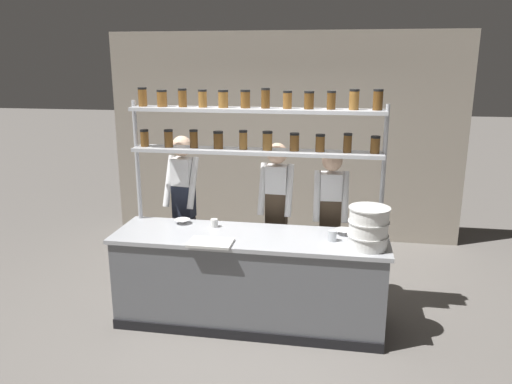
{
  "coord_description": "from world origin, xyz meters",
  "views": [
    {
      "loc": [
        0.83,
        -4.46,
        2.56
      ],
      "look_at": [
        0.03,
        0.2,
        1.3
      ],
      "focal_mm": 35.0,
      "sensor_mm": 36.0,
      "label": 1
    }
  ],
  "objects_px": {
    "cutting_board": "(211,243)",
    "serving_cup_front": "(332,236)",
    "container_stack": "(368,228)",
    "prep_bowl_near_left": "(344,232)",
    "spice_shelf_unit": "(255,134)",
    "prep_bowl_center_front": "(182,221)",
    "chef_right": "(330,217)",
    "chef_left": "(184,201)",
    "chef_center": "(276,210)",
    "serving_cup_by_board": "(214,223)"
  },
  "relations": [
    {
      "from": "cutting_board",
      "to": "serving_cup_front",
      "type": "distance_m",
      "value": 1.13
    },
    {
      "from": "container_stack",
      "to": "prep_bowl_near_left",
      "type": "distance_m",
      "value": 0.42
    },
    {
      "from": "container_stack",
      "to": "prep_bowl_near_left",
      "type": "xyz_separation_m",
      "value": [
        -0.21,
        0.33,
        -0.17
      ]
    },
    {
      "from": "spice_shelf_unit",
      "to": "prep_bowl_center_front",
      "type": "height_order",
      "value": "spice_shelf_unit"
    },
    {
      "from": "container_stack",
      "to": "chef_right",
      "type": "bearing_deg",
      "value": 114.65
    },
    {
      "from": "chef_left",
      "to": "chef_center",
      "type": "bearing_deg",
      "value": 6.09
    },
    {
      "from": "prep_bowl_near_left",
      "to": "serving_cup_by_board",
      "type": "distance_m",
      "value": 1.29
    },
    {
      "from": "spice_shelf_unit",
      "to": "serving_cup_by_board",
      "type": "relative_size",
      "value": 30.75
    },
    {
      "from": "spice_shelf_unit",
      "to": "prep_bowl_center_front",
      "type": "xyz_separation_m",
      "value": [
        -0.75,
        -0.1,
        -0.91
      ]
    },
    {
      "from": "chef_center",
      "to": "prep_bowl_center_front",
      "type": "xyz_separation_m",
      "value": [
        -0.93,
        -0.4,
        -0.05
      ]
    },
    {
      "from": "spice_shelf_unit",
      "to": "chef_left",
      "type": "height_order",
      "value": "spice_shelf_unit"
    },
    {
      "from": "chef_right",
      "to": "spice_shelf_unit",
      "type": "bearing_deg",
      "value": -161.03
    },
    {
      "from": "serving_cup_front",
      "to": "chef_right",
      "type": "bearing_deg",
      "value": 93.36
    },
    {
      "from": "chef_right",
      "to": "prep_bowl_near_left",
      "type": "height_order",
      "value": "chef_right"
    },
    {
      "from": "serving_cup_by_board",
      "to": "prep_bowl_near_left",
      "type": "bearing_deg",
      "value": -0.11
    },
    {
      "from": "prep_bowl_center_front",
      "to": "container_stack",
      "type": "bearing_deg",
      "value": -11.43
    },
    {
      "from": "prep_bowl_near_left",
      "to": "serving_cup_by_board",
      "type": "bearing_deg",
      "value": 179.89
    },
    {
      "from": "spice_shelf_unit",
      "to": "chef_right",
      "type": "bearing_deg",
      "value": 21.28
    },
    {
      "from": "container_stack",
      "to": "serving_cup_by_board",
      "type": "relative_size",
      "value": 4.62
    },
    {
      "from": "chef_center",
      "to": "container_stack",
      "type": "bearing_deg",
      "value": -36.96
    },
    {
      "from": "spice_shelf_unit",
      "to": "prep_bowl_center_front",
      "type": "distance_m",
      "value": 1.18
    },
    {
      "from": "chef_left",
      "to": "serving_cup_front",
      "type": "relative_size",
      "value": 17.26
    },
    {
      "from": "container_stack",
      "to": "serving_cup_by_board",
      "type": "height_order",
      "value": "container_stack"
    },
    {
      "from": "chef_center",
      "to": "prep_bowl_near_left",
      "type": "bearing_deg",
      "value": -29.19
    },
    {
      "from": "chef_center",
      "to": "serving_cup_by_board",
      "type": "xyz_separation_m",
      "value": [
        -0.57,
        -0.45,
        -0.04
      ]
    },
    {
      "from": "chef_left",
      "to": "prep_bowl_center_front",
      "type": "xyz_separation_m",
      "value": [
        0.12,
        -0.44,
        -0.09
      ]
    },
    {
      "from": "container_stack",
      "to": "serving_cup_by_board",
      "type": "bearing_deg",
      "value": 167.68
    },
    {
      "from": "spice_shelf_unit",
      "to": "chef_right",
      "type": "xyz_separation_m",
      "value": [
        0.75,
        0.29,
        -0.9
      ]
    },
    {
      "from": "prep_bowl_center_front",
      "to": "chef_right",
      "type": "bearing_deg",
      "value": 14.79
    },
    {
      "from": "serving_cup_front",
      "to": "prep_bowl_center_front",
      "type": "bearing_deg",
      "value": 170.65
    },
    {
      "from": "chef_right",
      "to": "chef_center",
      "type": "bearing_deg",
      "value": 177.1
    },
    {
      "from": "chef_left",
      "to": "container_stack",
      "type": "relative_size",
      "value": 4.64
    },
    {
      "from": "container_stack",
      "to": "cutting_board",
      "type": "xyz_separation_m",
      "value": [
        -1.41,
        -0.15,
        -0.18
      ]
    },
    {
      "from": "prep_bowl_center_front",
      "to": "serving_cup_by_board",
      "type": "relative_size",
      "value": 2.0
    },
    {
      "from": "container_stack",
      "to": "prep_bowl_center_front",
      "type": "relative_size",
      "value": 2.31
    },
    {
      "from": "cutting_board",
      "to": "serving_cup_front",
      "type": "bearing_deg",
      "value": 13.92
    },
    {
      "from": "chef_left",
      "to": "chef_center",
      "type": "xyz_separation_m",
      "value": [
        1.05,
        -0.03,
        -0.03
      ]
    },
    {
      "from": "spice_shelf_unit",
      "to": "serving_cup_by_board",
      "type": "height_order",
      "value": "spice_shelf_unit"
    },
    {
      "from": "chef_right",
      "to": "container_stack",
      "type": "bearing_deg",
      "value": -67.65
    },
    {
      "from": "chef_right",
      "to": "prep_bowl_center_front",
      "type": "bearing_deg",
      "value": -167.51
    },
    {
      "from": "chef_left",
      "to": "serving_cup_front",
      "type": "distance_m",
      "value": 1.8
    },
    {
      "from": "chef_left",
      "to": "chef_right",
      "type": "relative_size",
      "value": 1.07
    },
    {
      "from": "chef_center",
      "to": "serving_cup_front",
      "type": "xyz_separation_m",
      "value": [
        0.61,
        -0.65,
        -0.03
      ]
    },
    {
      "from": "container_stack",
      "to": "serving_cup_by_board",
      "type": "distance_m",
      "value": 1.54
    },
    {
      "from": "chef_right",
      "to": "cutting_board",
      "type": "distance_m",
      "value": 1.4
    },
    {
      "from": "chef_left",
      "to": "prep_bowl_center_front",
      "type": "relative_size",
      "value": 10.72
    },
    {
      "from": "chef_left",
      "to": "serving_cup_front",
      "type": "height_order",
      "value": "chef_left"
    },
    {
      "from": "container_stack",
      "to": "cutting_board",
      "type": "relative_size",
      "value": 0.95
    },
    {
      "from": "cutting_board",
      "to": "prep_bowl_center_front",
      "type": "height_order",
      "value": "prep_bowl_center_front"
    },
    {
      "from": "container_stack",
      "to": "cutting_board",
      "type": "bearing_deg",
      "value": -173.92
    }
  ]
}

